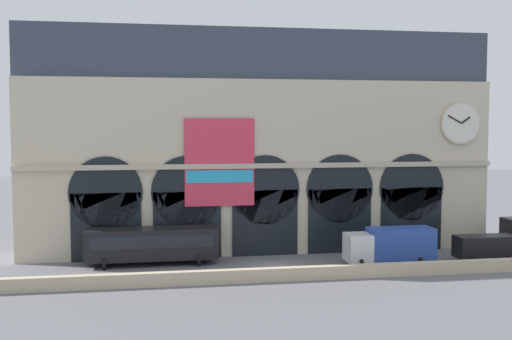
% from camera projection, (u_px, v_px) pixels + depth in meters
% --- Properties ---
extents(ground_plane, '(200.00, 200.00, 0.00)m').
position_uv_depth(ground_plane, '(276.00, 268.00, 50.91)').
color(ground_plane, slate).
extents(quay_parapet_wall, '(90.00, 0.70, 1.02)m').
position_uv_depth(quay_parapet_wall, '(287.00, 274.00, 46.62)').
color(quay_parapet_wall, '#BCAD8C').
rests_on(quay_parapet_wall, ground).
extents(station_building, '(43.19, 5.87, 20.47)m').
position_uv_depth(station_building, '(260.00, 144.00, 57.81)').
color(station_building, beige).
rests_on(station_building, ground).
extents(bus_midwest, '(11.00, 3.25, 3.10)m').
position_uv_depth(bus_midwest, '(152.00, 244.00, 51.91)').
color(bus_midwest, black).
rests_on(bus_midwest, ground).
extents(box_truck_mideast, '(7.50, 2.91, 3.12)m').
position_uv_depth(box_truck_mideast, '(391.00, 245.00, 51.88)').
color(box_truck_mideast, white).
rests_on(box_truck_mideast, ground).
extents(van_east, '(5.20, 2.48, 2.20)m').
position_uv_depth(van_east, '(485.00, 246.00, 53.50)').
color(van_east, black).
rests_on(van_east, ground).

